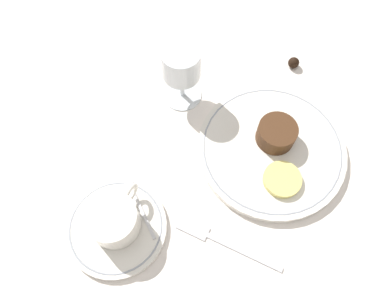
{
  "coord_description": "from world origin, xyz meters",
  "views": [
    {
      "loc": [
        -0.31,
        -0.04,
        0.58
      ],
      "look_at": [
        -0.08,
        0.09,
        0.04
      ],
      "focal_mm": 35.0,
      "sensor_mm": 36.0,
      "label": 1
    }
  ],
  "objects_px": {
    "wine_glass": "(181,67)",
    "dinner_plate": "(271,149)",
    "fork": "(217,239)",
    "coffee_cup": "(114,220)",
    "dessert_cake": "(276,134)"
  },
  "relations": [
    {
      "from": "wine_glass",
      "to": "dinner_plate",
      "type": "bearing_deg",
      "value": -98.16
    },
    {
      "from": "dinner_plate",
      "to": "wine_glass",
      "type": "height_order",
      "value": "wine_glass"
    },
    {
      "from": "dinner_plate",
      "to": "wine_glass",
      "type": "bearing_deg",
      "value": 81.84
    },
    {
      "from": "wine_glass",
      "to": "fork",
      "type": "distance_m",
      "value": 0.28
    },
    {
      "from": "coffee_cup",
      "to": "wine_glass",
      "type": "height_order",
      "value": "wine_glass"
    },
    {
      "from": "fork",
      "to": "dinner_plate",
      "type": "bearing_deg",
      "value": -4.1
    },
    {
      "from": "coffee_cup",
      "to": "fork",
      "type": "bearing_deg",
      "value": -68.92
    },
    {
      "from": "coffee_cup",
      "to": "dessert_cake",
      "type": "xyz_separation_m",
      "value": [
        0.25,
        -0.15,
        -0.01
      ]
    },
    {
      "from": "dessert_cake",
      "to": "wine_glass",
      "type": "bearing_deg",
      "value": 87.18
    },
    {
      "from": "wine_glass",
      "to": "dessert_cake",
      "type": "bearing_deg",
      "value": -92.82
    },
    {
      "from": "dinner_plate",
      "to": "dessert_cake",
      "type": "bearing_deg",
      "value": 10.91
    },
    {
      "from": "wine_glass",
      "to": "dessert_cake",
      "type": "height_order",
      "value": "wine_glass"
    },
    {
      "from": "wine_glass",
      "to": "dessert_cake",
      "type": "relative_size",
      "value": 1.84
    },
    {
      "from": "wine_glass",
      "to": "fork",
      "type": "relative_size",
      "value": 0.7
    },
    {
      "from": "dinner_plate",
      "to": "coffee_cup",
      "type": "relative_size",
      "value": 2.45
    }
  ]
}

